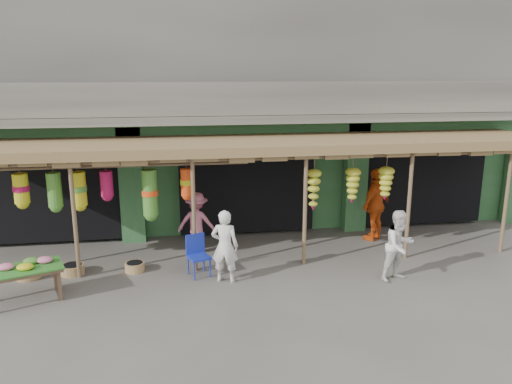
{
  "coord_description": "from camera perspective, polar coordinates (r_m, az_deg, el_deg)",
  "views": [
    {
      "loc": [
        -1.8,
        -10.74,
        4.38
      ],
      "look_at": [
        0.07,
        1.0,
        1.46
      ],
      "focal_mm": 35.0,
      "sensor_mm": 36.0,
      "label": 1
    }
  ],
  "objects": [
    {
      "name": "blue_chair",
      "position": [
        11.01,
        -6.72,
        -6.91
      ],
      "size": [
        0.55,
        0.55,
        0.9
      ],
      "rotation": [
        0.0,
        0.0,
        0.33
      ],
      "color": "#192BA8",
      "rests_on": "ground"
    },
    {
      "name": "basket_left",
      "position": [
        11.82,
        -20.24,
        -8.3
      ],
      "size": [
        0.55,
        0.55,
        0.21
      ],
      "primitive_type": "cylinder",
      "rotation": [
        0.0,
        0.0,
        0.09
      ],
      "color": "olive",
      "rests_on": "ground"
    },
    {
      "name": "basket_right",
      "position": [
        11.57,
        -13.68,
        -8.32
      ],
      "size": [
        0.47,
        0.47,
        0.2
      ],
      "primitive_type": "cylinder",
      "rotation": [
        0.0,
        0.0,
        -0.08
      ],
      "color": "#8B5E41",
      "rests_on": "ground"
    },
    {
      "name": "person_vendor",
      "position": [
        13.4,
        13.54,
        -1.38
      ],
      "size": [
        1.18,
        1.05,
        1.92
      ],
      "primitive_type": "imported",
      "rotation": [
        0.0,
        0.0,
        3.79
      ],
      "color": "#D65114",
      "rests_on": "ground"
    },
    {
      "name": "person_right",
      "position": [
        11.01,
        16.06,
        -5.92
      ],
      "size": [
        0.9,
        0.8,
        1.53
      ],
      "primitive_type": "imported",
      "rotation": [
        0.0,
        0.0,
        0.35
      ],
      "color": "silver",
      "rests_on": "ground"
    },
    {
      "name": "basket_mid",
      "position": [
        11.97,
        -24.56,
        -8.46
      ],
      "size": [
        0.66,
        0.66,
        0.2
      ],
      "primitive_type": "cylinder",
      "rotation": [
        0.0,
        0.0,
        -0.29
      ],
      "color": "#A16F48",
      "rests_on": "ground"
    },
    {
      "name": "person_shopper",
      "position": [
        12.28,
        -6.77,
        -3.48
      ],
      "size": [
        1.09,
        0.8,
        1.5
      ],
      "primitive_type": "imported",
      "rotation": [
        0.0,
        0.0,
        2.87
      ],
      "color": "#C3677D",
      "rests_on": "ground"
    },
    {
      "name": "ground",
      "position": [
        11.74,
        0.45,
        -8.1
      ],
      "size": [
        80.0,
        80.0,
        0.0
      ],
      "primitive_type": "plane",
      "color": "#514C47",
      "rests_on": "ground"
    },
    {
      "name": "person_front",
      "position": [
        10.52,
        -3.58,
        -6.2
      ],
      "size": [
        0.66,
        0.53,
        1.57
      ],
      "primitive_type": "imported",
      "rotation": [
        0.0,
        0.0,
        2.84
      ],
      "color": "silver",
      "rests_on": "ground"
    },
    {
      "name": "flower_table",
      "position": [
        10.67,
        -24.82,
        -8.01
      ],
      "size": [
        1.53,
        1.2,
        0.8
      ],
      "rotation": [
        0.0,
        0.0,
        0.36
      ],
      "color": "brown",
      "rests_on": "ground"
    },
    {
      "name": "awning",
      "position": [
        11.8,
        -0.74,
        5.0
      ],
      "size": [
        14.0,
        2.7,
        2.79
      ],
      "color": "brown",
      "rests_on": "ground"
    },
    {
      "name": "building",
      "position": [
        15.74,
        -2.49,
        10.11
      ],
      "size": [
        16.4,
        6.8,
        7.0
      ],
      "color": "gray",
      "rests_on": "ground"
    }
  ]
}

